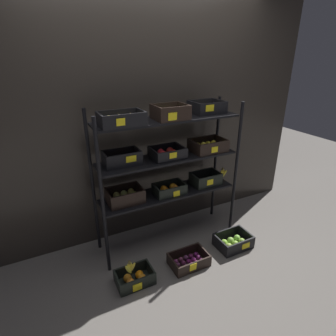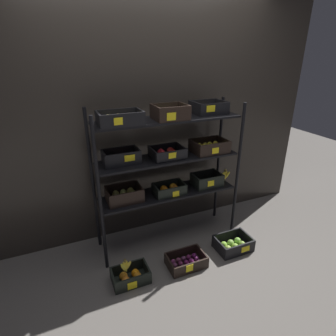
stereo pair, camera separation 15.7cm
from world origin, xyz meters
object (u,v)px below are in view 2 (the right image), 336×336
object	(u,v)px
crate_ground_orange	(131,277)
crate_ground_plum	(186,262)
banana_bunch_loose	(126,266)
display_rack	(168,156)
crate_ground_apple_green	(233,245)

from	to	relation	value
crate_ground_orange	crate_ground_plum	xyz separation A→B (m)	(0.55, -0.02, -0.01)
crate_ground_orange	banana_bunch_loose	distance (m)	0.14
banana_bunch_loose	crate_ground_plum	bearing A→B (deg)	-1.75
display_rack	crate_ground_orange	xyz separation A→B (m)	(-0.55, -0.44, -0.92)
crate_ground_plum	crate_ground_apple_green	distance (m)	0.56
display_rack	crate_ground_orange	distance (m)	1.16
display_rack	crate_ground_plum	bearing A→B (deg)	-90.94
crate_ground_apple_green	banana_bunch_loose	world-z (taller)	banana_bunch_loose
crate_ground_plum	banana_bunch_loose	size ratio (longest dim) A/B	2.74
display_rack	banana_bunch_loose	bearing A→B (deg)	-143.43
crate_ground_plum	banana_bunch_loose	xyz separation A→B (m)	(-0.59, 0.02, 0.14)
crate_ground_orange	crate_ground_plum	bearing A→B (deg)	-2.02
crate_ground_orange	crate_ground_apple_green	size ratio (longest dim) A/B	0.91
crate_ground_plum	display_rack	bearing A→B (deg)	89.06
crate_ground_apple_green	crate_ground_plum	bearing A→B (deg)	-177.56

